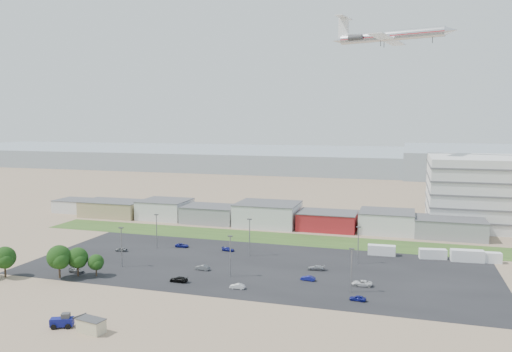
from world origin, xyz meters
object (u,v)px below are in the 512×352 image
at_px(parked_car_4, 202,268).
at_px(parked_car_12, 316,267).
at_px(parked_car_1, 308,278).
at_px(box_trailer_a, 382,250).
at_px(parked_car_10, 77,270).
at_px(parked_car_0, 362,283).
at_px(parked_car_9, 182,245).
at_px(portable_shed, 91,326).
at_px(parked_car_3, 179,279).
at_px(parked_car_13, 237,286).
at_px(parked_car_6, 228,249).
at_px(telehandler, 62,320).
at_px(parked_car_2, 358,298).
at_px(parked_car_5, 121,249).
at_px(airliner, 391,36).

bearing_deg(parked_car_4, parked_car_12, 111.90).
bearing_deg(parked_car_1, box_trailer_a, 157.46).
height_order(parked_car_4, parked_car_10, parked_car_4).
distance_m(parked_car_0, parked_car_9, 58.64).
relative_size(portable_shed, parked_car_0, 1.11).
bearing_deg(portable_shed, parked_car_3, 95.35).
bearing_deg(parked_car_13, parked_car_6, -159.03).
height_order(telehandler, parked_car_12, telehandler).
relative_size(telehandler, box_trailer_a, 0.86).
bearing_deg(parked_car_4, parked_car_3, -3.66).
distance_m(parked_car_4, parked_car_12, 28.98).
distance_m(parked_car_2, parked_car_3, 41.64).
relative_size(parked_car_0, parked_car_4, 1.22).
bearing_deg(parked_car_6, box_trailer_a, -71.56).
relative_size(telehandler, parked_car_3, 1.47).
xyz_separation_m(box_trailer_a, parked_car_12, (-15.31, -19.54, -0.78)).
relative_size(parked_car_0, parked_car_5, 1.36).
xyz_separation_m(parked_car_9, parked_car_13, (28.12, -30.60, 0.00)).
bearing_deg(parked_car_12, parked_car_2, 28.05).
xyz_separation_m(parked_car_1, parked_car_10, (-56.74, -10.60, 0.02)).
bearing_deg(airliner, parked_car_0, -77.11).
relative_size(parked_car_4, parked_car_12, 0.86).
xyz_separation_m(box_trailer_a, parked_car_5, (-72.97, -17.68, -0.84)).
bearing_deg(portable_shed, airliner, 80.18).
bearing_deg(telehandler, parked_car_9, 71.37).
distance_m(box_trailer_a, parked_car_5, 75.09).
height_order(parked_car_1, parked_car_13, parked_car_1).
xyz_separation_m(box_trailer_a, parked_car_4, (-43.05, -27.95, -0.79)).
xyz_separation_m(telehandler, parked_car_2, (50.73, 29.69, -0.76)).
relative_size(parked_car_2, parked_car_4, 0.91).
bearing_deg(parked_car_0, parked_car_10, -83.01).
relative_size(telehandler, parked_car_13, 1.88).
distance_m(parked_car_0, parked_car_3, 42.74).
xyz_separation_m(parked_car_3, parked_car_12, (29.34, 18.91, 0.00)).
bearing_deg(parked_car_2, telehandler, -54.44).
bearing_deg(parked_car_9, parked_car_10, 151.22).
bearing_deg(parked_car_10, box_trailer_a, -56.24).
bearing_deg(parked_car_10, parked_car_1, -74.05).
xyz_separation_m(parked_car_3, parked_car_4, (1.60, 10.49, -0.01)).
height_order(parked_car_0, parked_car_4, parked_car_0).
height_order(portable_shed, parked_car_10, portable_shed).
xyz_separation_m(telehandler, parked_car_5, (-19.22, 50.82, -0.77)).
bearing_deg(parked_car_10, parked_car_6, -38.25).
height_order(parked_car_1, parked_car_3, parked_car_3).
bearing_deg(parked_car_3, box_trailer_a, 131.93).
bearing_deg(parked_car_13, airliner, 160.74).
bearing_deg(parked_car_13, portable_shed, -32.81).
distance_m(parked_car_2, parked_car_12, 22.86).
xyz_separation_m(parked_car_1, parked_car_2, (12.63, -10.28, 0.02)).
height_order(box_trailer_a, parked_car_2, box_trailer_a).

